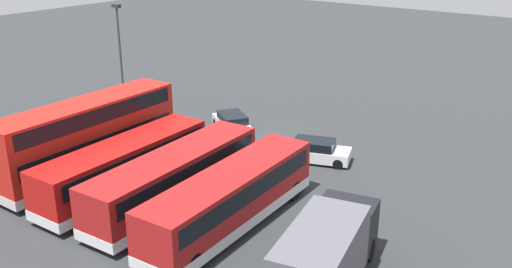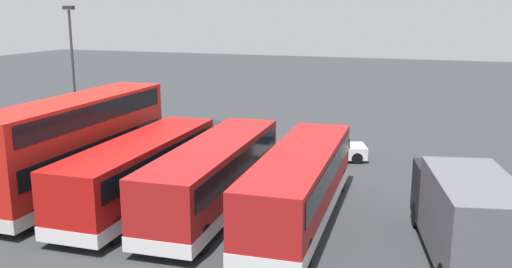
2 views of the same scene
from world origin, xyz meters
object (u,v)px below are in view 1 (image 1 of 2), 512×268
(car_small_green, at_px, (316,151))
(lamp_post_tall, at_px, (120,55))
(box_truck_blue, at_px, (327,253))
(car_hatchback_silver, at_px, (232,123))
(bus_single_deck_third, at_px, (125,166))
(bus_single_deck_near_end, at_px, (231,197))
(bus_double_decker_fourth, at_px, (89,136))
(bus_single_deck_second, at_px, (175,178))

(car_small_green, bearing_deg, lamp_post_tall, 5.70)
(box_truck_blue, relative_size, car_hatchback_silver, 1.77)
(bus_single_deck_third, bearing_deg, bus_single_deck_near_end, -176.00)
(bus_double_decker_fourth, xyz_separation_m, lamp_post_tall, (6.28, -8.10, 2.63))
(bus_single_deck_second, relative_size, car_small_green, 2.55)
(bus_single_deck_second, height_order, car_small_green, bus_single_deck_second)
(bus_single_deck_third, distance_m, box_truck_blue, 13.54)
(bus_single_deck_near_end, height_order, car_hatchback_silver, bus_single_deck_near_end)
(car_hatchback_silver, bearing_deg, box_truck_blue, 140.28)
(bus_double_decker_fourth, relative_size, car_hatchback_silver, 2.67)
(lamp_post_tall, bearing_deg, bus_double_decker_fourth, 127.80)
(car_hatchback_silver, bearing_deg, lamp_post_tall, 17.31)
(bus_single_deck_near_end, height_order, bus_single_deck_second, same)
(box_truck_blue, distance_m, car_small_green, 13.51)
(bus_single_deck_near_end, xyz_separation_m, bus_double_decker_fourth, (10.75, 0.04, 0.83))
(car_small_green, xyz_separation_m, lamp_post_tall, (16.13, 1.61, 4.38))
(bus_single_deck_second, distance_m, bus_double_decker_fourth, 6.99)
(bus_single_deck_third, relative_size, box_truck_blue, 1.41)
(bus_single_deck_near_end, xyz_separation_m, bus_single_deck_second, (3.81, -0.04, 0.00))
(box_truck_blue, bearing_deg, bus_single_deck_near_end, -14.95)
(bus_single_deck_near_end, relative_size, bus_single_deck_second, 1.00)
(bus_single_deck_third, relative_size, lamp_post_tall, 1.26)
(bus_single_deck_third, distance_m, lamp_post_tall, 13.52)
(bus_single_deck_third, bearing_deg, car_small_green, -121.58)
(bus_double_decker_fourth, height_order, lamp_post_tall, lamp_post_tall)
(bus_single_deck_near_end, distance_m, lamp_post_tall, 19.16)
(bus_single_deck_second, height_order, bus_single_deck_third, same)
(bus_single_deck_second, xyz_separation_m, car_small_green, (-2.91, -9.63, -0.92))
(box_truck_blue, xyz_separation_m, car_small_green, (7.24, -11.36, -1.01))
(box_truck_blue, bearing_deg, lamp_post_tall, -22.64)
(bus_single_deck_third, xyz_separation_m, lamp_post_tall, (9.88, -8.56, 3.46))
(lamp_post_tall, bearing_deg, bus_single_deck_second, 148.76)
(bus_single_deck_near_end, distance_m, car_small_green, 9.75)
(bus_single_deck_near_end, distance_m, bus_single_deck_third, 7.17)
(bus_single_deck_third, distance_m, bus_double_decker_fourth, 3.72)
(box_truck_blue, bearing_deg, car_small_green, -57.48)
(bus_single_deck_near_end, bearing_deg, car_small_green, -84.67)
(bus_double_decker_fourth, relative_size, lamp_post_tall, 1.35)
(bus_single_deck_second, height_order, box_truck_blue, box_truck_blue)
(bus_single_deck_second, bearing_deg, car_hatchback_silver, -65.95)
(box_truck_blue, relative_size, car_small_green, 1.73)
(bus_single_deck_third, bearing_deg, bus_single_deck_second, -170.85)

